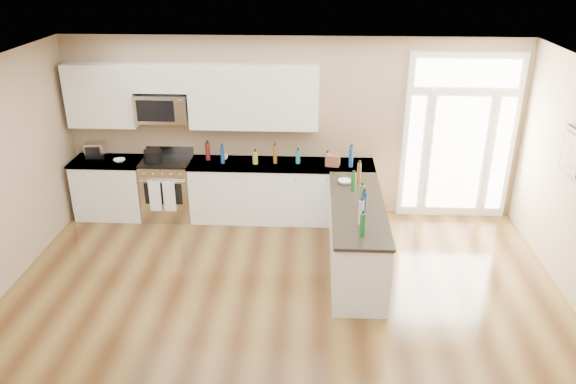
{
  "coord_description": "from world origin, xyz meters",
  "views": [
    {
      "loc": [
        0.35,
        -4.34,
        4.02
      ],
      "look_at": [
        0.03,
        2.0,
        1.2
      ],
      "focal_mm": 35.0,
      "sensor_mm": 36.0,
      "label": 1
    }
  ],
  "objects": [
    {
      "name": "upper_cabinet_right",
      "position": [
        -0.57,
        3.83,
        1.93
      ],
      "size": [
        1.94,
        0.33,
        0.95
      ],
      "primitive_type": "cube",
      "color": "white",
      "rests_on": "room_shell"
    },
    {
      "name": "entry_door",
      "position": [
        2.55,
        3.95,
        1.3
      ],
      "size": [
        1.7,
        0.1,
        2.6
      ],
      "color": "white",
      "rests_on": "ground"
    },
    {
      "name": "upper_cabinet_short",
      "position": [
        -1.95,
        3.83,
        2.2
      ],
      "size": [
        0.82,
        0.33,
        0.4
      ],
      "primitive_type": "cube",
      "color": "white",
      "rests_on": "room_shell"
    },
    {
      "name": "cardboard_box",
      "position": [
        0.63,
        3.62,
        1.02
      ],
      "size": [
        0.23,
        0.19,
        0.17
      ],
      "primitive_type": "cube",
      "rotation": [
        0.0,
        0.0,
        -0.23
      ],
      "color": "brown",
      "rests_on": "back_cabinet_right"
    },
    {
      "name": "cup_counter",
      "position": [
        -1.05,
        3.81,
        0.98
      ],
      "size": [
        0.12,
        0.12,
        0.09
      ],
      "primitive_type": "imported",
      "rotation": [
        0.0,
        0.0,
        -0.09
      ],
      "color": "white",
      "rests_on": "back_cabinet_right"
    },
    {
      "name": "back_cabinet_right",
      "position": [
        -0.16,
        3.69,
        0.44
      ],
      "size": [
        2.85,
        0.66,
        0.94
      ],
      "color": "white",
      "rests_on": "ground"
    },
    {
      "name": "ground",
      "position": [
        0.0,
        0.0,
        0.0
      ],
      "size": [
        8.0,
        8.0,
        0.0
      ],
      "primitive_type": "plane",
      "color": "#492D14"
    },
    {
      "name": "toaster_oven",
      "position": [
        -3.08,
        3.78,
        1.06
      ],
      "size": [
        0.31,
        0.26,
        0.25
      ],
      "primitive_type": "cube",
      "rotation": [
        0.0,
        0.0,
        0.13
      ],
      "color": "silver",
      "rests_on": "back_cabinet_left"
    },
    {
      "name": "counter_bottles",
      "position": [
        0.3,
        2.98,
        1.07
      ],
      "size": [
        2.35,
        2.44,
        0.31
      ],
      "color": "#19591E",
      "rests_on": "back_cabinet_right"
    },
    {
      "name": "bowl_peninsula",
      "position": [
        0.78,
        2.93,
        0.97
      ],
      "size": [
        0.19,
        0.19,
        0.06
      ],
      "primitive_type": "imported",
      "rotation": [
        0.0,
        0.0,
        0.04
      ],
      "color": "white",
      "rests_on": "peninsula_cabinet"
    },
    {
      "name": "wall_art_near",
      "position": [
        3.47,
        2.2,
        1.7
      ],
      "size": [
        0.05,
        0.58,
        0.58
      ],
      "color": "black",
      "rests_on": "room_shell"
    },
    {
      "name": "microwave",
      "position": [
        -1.95,
        3.8,
        1.76
      ],
      "size": [
        0.78,
        0.41,
        0.42
      ],
      "color": "silver",
      "rests_on": "room_shell"
    },
    {
      "name": "peninsula_cabinet",
      "position": [
        0.93,
        2.24,
        0.43
      ],
      "size": [
        0.69,
        2.32,
        0.94
      ],
      "color": "white",
      "rests_on": "ground"
    },
    {
      "name": "bowl_left",
      "position": [
        -2.65,
        3.62,
        0.96
      ],
      "size": [
        0.23,
        0.23,
        0.04
      ],
      "primitive_type": "imported",
      "rotation": [
        0.0,
        0.0,
        0.36
      ],
      "color": "white",
      "rests_on": "back_cabinet_left"
    },
    {
      "name": "back_cabinet_left",
      "position": [
        -2.87,
        3.69,
        0.44
      ],
      "size": [
        1.1,
        0.66,
        0.94
      ],
      "color": "white",
      "rests_on": "ground"
    },
    {
      "name": "room_shell",
      "position": [
        0.0,
        0.0,
        1.71
      ],
      "size": [
        8.0,
        8.0,
        8.0
      ],
      "color": "tan",
      "rests_on": "ground"
    },
    {
      "name": "kitchen_range",
      "position": [
        -1.95,
        3.69,
        0.48
      ],
      "size": [
        0.76,
        0.68,
        1.08
      ],
      "color": "silver",
      "rests_on": "ground"
    },
    {
      "name": "stockpot",
      "position": [
        -2.12,
        3.61,
        1.05
      ],
      "size": [
        0.32,
        0.32,
        0.21
      ],
      "primitive_type": "cylinder",
      "rotation": [
        0.0,
        0.0,
        0.2
      ],
      "color": "black",
      "rests_on": "kitchen_range"
    },
    {
      "name": "upper_cabinet_left",
      "position": [
        -2.88,
        3.83,
        1.93
      ],
      "size": [
        1.04,
        0.33,
        0.95
      ],
      "primitive_type": "cube",
      "color": "white",
      "rests_on": "room_shell"
    }
  ]
}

